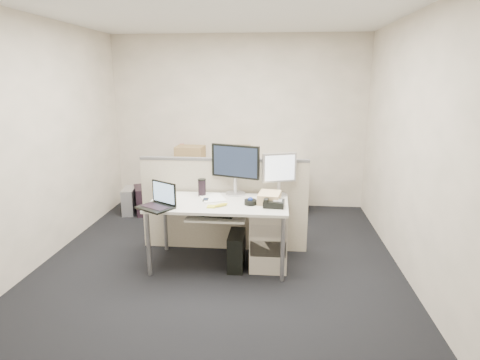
# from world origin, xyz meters

# --- Properties ---
(floor) EXTENTS (4.00, 4.50, 0.01)m
(floor) POSITION_xyz_m (0.00, 0.00, -0.01)
(floor) COLOR black
(floor) RESTS_ON ground
(ceiling) EXTENTS (4.00, 4.50, 0.01)m
(ceiling) POSITION_xyz_m (0.00, 0.00, 2.70)
(ceiling) COLOR white
(ceiling) RESTS_ON ground
(wall_back) EXTENTS (4.00, 0.02, 2.70)m
(wall_back) POSITION_xyz_m (0.00, 2.25, 1.35)
(wall_back) COLOR beige
(wall_back) RESTS_ON ground
(wall_front) EXTENTS (4.00, 0.02, 2.70)m
(wall_front) POSITION_xyz_m (0.00, -2.25, 1.35)
(wall_front) COLOR beige
(wall_front) RESTS_ON ground
(wall_left) EXTENTS (0.02, 4.50, 2.70)m
(wall_left) POSITION_xyz_m (-2.00, 0.00, 1.35)
(wall_left) COLOR beige
(wall_left) RESTS_ON ground
(wall_right) EXTENTS (0.02, 4.50, 2.70)m
(wall_right) POSITION_xyz_m (2.00, 0.00, 1.35)
(wall_right) COLOR beige
(wall_right) RESTS_ON ground
(desk) EXTENTS (1.50, 0.75, 0.73)m
(desk) POSITION_xyz_m (0.00, 0.00, 0.66)
(desk) COLOR silver
(desk) RESTS_ON floor
(keyboard_tray) EXTENTS (0.62, 0.32, 0.02)m
(keyboard_tray) POSITION_xyz_m (0.00, -0.18, 0.62)
(keyboard_tray) COLOR silver
(keyboard_tray) RESTS_ON desk
(drawer_pedestal) EXTENTS (0.40, 0.55, 0.65)m
(drawer_pedestal) POSITION_xyz_m (0.55, 0.05, 0.33)
(drawer_pedestal) COLOR beige
(drawer_pedestal) RESTS_ON floor
(cubicle_partition) EXTENTS (2.00, 0.06, 1.10)m
(cubicle_partition) POSITION_xyz_m (0.00, 0.45, 0.55)
(cubicle_partition) COLOR beige
(cubicle_partition) RESTS_ON floor
(back_counter) EXTENTS (2.00, 0.60, 0.72)m
(back_counter) POSITION_xyz_m (0.00, 1.93, 0.36)
(back_counter) COLOR beige
(back_counter) RESTS_ON floor
(monitor_main) EXTENTS (0.62, 0.40, 0.58)m
(monitor_main) POSITION_xyz_m (0.15, 0.32, 1.02)
(monitor_main) COLOR black
(monitor_main) RESTS_ON desk
(monitor_small) EXTENTS (0.44, 0.32, 0.49)m
(monitor_small) POSITION_xyz_m (0.65, 0.32, 0.97)
(monitor_small) COLOR #B7B7BC
(monitor_small) RESTS_ON desk
(laptop) EXTENTS (0.43, 0.41, 0.26)m
(laptop) POSITION_xyz_m (-0.62, -0.28, 0.86)
(laptop) COLOR black
(laptop) RESTS_ON desk
(trackball) EXTENTS (0.17, 0.17, 0.05)m
(trackball) POSITION_xyz_m (0.35, -0.05, 0.76)
(trackball) COLOR black
(trackball) RESTS_ON desk
(desk_phone) EXTENTS (0.23, 0.19, 0.07)m
(desk_phone) POSITION_xyz_m (0.60, -0.10, 0.76)
(desk_phone) COLOR black
(desk_phone) RESTS_ON desk
(paper_stack) EXTENTS (0.35, 0.38, 0.01)m
(paper_stack) POSITION_xyz_m (-0.09, 0.12, 0.74)
(paper_stack) COLOR white
(paper_stack) RESTS_ON desk
(sticky_pad) EXTENTS (0.09, 0.09, 0.01)m
(sticky_pad) POSITION_xyz_m (-0.05, -0.18, 0.74)
(sticky_pad) COLOR yellow
(sticky_pad) RESTS_ON desk
(travel_mug) EXTENTS (0.12, 0.12, 0.19)m
(travel_mug) POSITION_xyz_m (-0.22, 0.22, 0.82)
(travel_mug) COLOR black
(travel_mug) RESTS_ON desk
(banana) EXTENTS (0.15, 0.13, 0.04)m
(banana) POSITION_xyz_m (0.05, -0.15, 0.75)
(banana) COLOR yellow
(banana) RESTS_ON desk
(cellphone) EXTENTS (0.06, 0.11, 0.01)m
(cellphone) POSITION_xyz_m (-0.15, 0.05, 0.74)
(cellphone) COLOR black
(cellphone) RESTS_ON desk
(manila_folders) EXTENTS (0.26, 0.32, 0.11)m
(manila_folders) POSITION_xyz_m (0.55, 0.04, 0.78)
(manila_folders) COLOR beige
(manila_folders) RESTS_ON desk
(keyboard) EXTENTS (0.50, 0.24, 0.03)m
(keyboard) POSITION_xyz_m (-0.05, -0.14, 0.64)
(keyboard) COLOR black
(keyboard) RESTS_ON keyboard_tray
(pc_tower_desk) EXTENTS (0.17, 0.42, 0.39)m
(pc_tower_desk) POSITION_xyz_m (0.20, -0.05, 0.20)
(pc_tower_desk) COLOR black
(pc_tower_desk) RESTS_ON floor
(pc_tower_spare_dark) EXTENTS (0.34, 0.48, 0.42)m
(pc_tower_spare_dark) POSITION_xyz_m (-1.45, 1.63, 0.21)
(pc_tower_spare_dark) COLOR black
(pc_tower_spare_dark) RESTS_ON floor
(pc_tower_spare_silver) EXTENTS (0.23, 0.44, 0.39)m
(pc_tower_spare_silver) POSITION_xyz_m (-1.64, 1.63, 0.20)
(pc_tower_spare_silver) COLOR #B7B7BC
(pc_tower_spare_silver) RESTS_ON floor
(cardboard_box_left) EXTENTS (0.43, 0.34, 0.31)m
(cardboard_box_left) POSITION_xyz_m (-0.70, 1.81, 0.88)
(cardboard_box_left) COLOR olive
(cardboard_box_left) RESTS_ON back_counter
(cardboard_box_right) EXTENTS (0.40, 0.31, 0.29)m
(cardboard_box_right) POSITION_xyz_m (0.00, 2.05, 0.86)
(cardboard_box_right) COLOR olive
(cardboard_box_right) RESTS_ON back_counter
(red_binder) EXTENTS (0.15, 0.32, 0.29)m
(red_binder) POSITION_xyz_m (-0.88, 2.03, 0.86)
(red_binder) COLOR #AF252B
(red_binder) RESTS_ON back_counter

